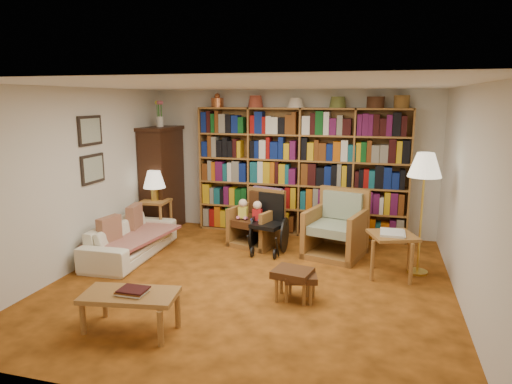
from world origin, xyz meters
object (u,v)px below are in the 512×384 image
(side_table_lamp, at_px, (155,209))
(floor_lamp, at_px, (425,170))
(sofa, at_px, (131,239))
(armchair_leather, at_px, (258,221))
(wheelchair, at_px, (269,225))
(side_table_papers, at_px, (392,240))
(footstool_a, at_px, (300,279))
(coffee_table, at_px, (130,298))
(footstool_b, at_px, (293,275))
(armchair_sage, at_px, (336,230))

(side_table_lamp, relative_size, floor_lamp, 0.39)
(sofa, bearing_deg, armchair_leather, -58.34)
(wheelchair, bearing_deg, floor_lamp, -9.75)
(side_table_papers, relative_size, footstool_a, 1.61)
(sofa, xyz_separation_m, coffee_table, (1.20, -2.05, 0.09))
(armchair_leather, distance_m, coffee_table, 3.22)
(wheelchair, height_order, floor_lamp, floor_lamp)
(armchair_leather, xyz_separation_m, footstool_a, (1.07, -1.99, -0.10))
(side_table_lamp, distance_m, armchair_leather, 1.79)
(wheelchair, relative_size, footstool_b, 1.81)
(wheelchair, bearing_deg, footstool_b, -67.34)
(side_table_lamp, bearing_deg, floor_lamp, -7.68)
(side_table_papers, height_order, footstool_b, side_table_papers)
(wheelchair, bearing_deg, coffee_table, -104.95)
(wheelchair, bearing_deg, armchair_sage, 7.59)
(sofa, distance_m, armchair_sage, 3.12)
(floor_lamp, xyz_separation_m, coffee_table, (-2.94, -2.46, -1.07))
(floor_lamp, bearing_deg, side_table_lamp, 172.32)
(armchair_leather, xyz_separation_m, side_table_papers, (2.11, -0.93, 0.13))
(side_table_papers, relative_size, coffee_table, 0.71)
(side_table_lamp, distance_m, footstool_b, 3.32)
(footstool_a, xyz_separation_m, footstool_b, (-0.09, -0.01, 0.04))
(side_table_lamp, bearing_deg, armchair_leather, 4.63)
(sofa, bearing_deg, wheelchair, -70.37)
(side_table_papers, distance_m, footstool_b, 1.57)
(footstool_a, bearing_deg, coffee_table, -142.38)
(footstool_b, distance_m, coffee_table, 1.87)
(footstool_a, distance_m, footstool_b, 0.10)
(side_table_lamp, relative_size, coffee_table, 0.64)
(side_table_papers, bearing_deg, sofa, -176.94)
(side_table_lamp, distance_m, footstool_a, 3.40)
(coffee_table, bearing_deg, footstool_a, 37.62)
(side_table_papers, xyz_separation_m, coffee_table, (-2.59, -2.25, -0.14))
(armchair_leather, height_order, floor_lamp, floor_lamp)
(floor_lamp, bearing_deg, wheelchair, 170.25)
(armchair_leather, relative_size, floor_lamp, 0.56)
(wheelchair, bearing_deg, side_table_lamp, 174.54)
(armchair_leather, relative_size, coffee_table, 0.91)
(sofa, bearing_deg, side_table_papers, -89.34)
(side_table_papers, bearing_deg, armchair_sage, 138.23)
(sofa, xyz_separation_m, armchair_leather, (1.68, 1.13, 0.10))
(side_table_lamp, distance_m, coffee_table, 3.31)
(footstool_b, bearing_deg, side_table_papers, 43.17)
(coffee_table, bearing_deg, footstool_b, 39.22)
(armchair_leather, bearing_deg, side_table_papers, -23.79)
(footstool_a, distance_m, coffee_table, 1.95)
(armchair_sage, distance_m, footstool_b, 1.82)
(sofa, relative_size, floor_lamp, 1.10)
(sofa, relative_size, armchair_leather, 1.98)
(floor_lamp, distance_m, footstool_b, 2.27)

